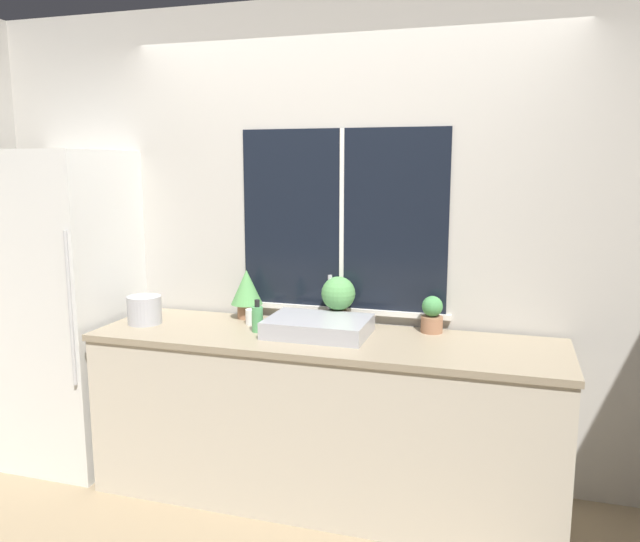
% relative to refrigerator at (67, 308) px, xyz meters
% --- Properties ---
extents(ground_plane, '(14.00, 14.00, 0.00)m').
position_rel_refrigerator_xyz_m(ground_plane, '(1.63, -0.36, -0.94)').
color(ground_plane, '#937F60').
extents(wall_back, '(8.00, 0.09, 2.70)m').
position_rel_refrigerator_xyz_m(wall_back, '(1.63, 0.37, 0.41)').
color(wall_back, '#BCB7AD').
rests_on(wall_back, ground_plane).
extents(wall_left, '(0.06, 7.00, 2.70)m').
position_rel_refrigerator_xyz_m(wall_left, '(-0.62, 1.14, 0.41)').
color(wall_left, '#BCB7AD').
rests_on(wall_left, ground_plane).
extents(counter, '(2.48, 0.68, 0.90)m').
position_rel_refrigerator_xyz_m(counter, '(1.63, -0.03, -0.49)').
color(counter, beige).
rests_on(counter, ground_plane).
extents(refrigerator, '(0.68, 0.70, 1.88)m').
position_rel_refrigerator_xyz_m(refrigerator, '(0.00, 0.00, 0.00)').
color(refrigerator, silver).
rests_on(refrigerator, ground_plane).
extents(sink, '(0.53, 0.44, 0.28)m').
position_rel_refrigerator_xyz_m(sink, '(1.59, 0.00, 0.01)').
color(sink, '#ADADB2').
rests_on(sink, counter).
extents(potted_plant_left, '(0.19, 0.19, 0.29)m').
position_rel_refrigerator_xyz_m(potted_plant_left, '(1.08, 0.23, 0.13)').
color(potted_plant_left, '#9E6B4C').
rests_on(potted_plant_left, counter).
extents(potted_plant_center, '(0.19, 0.19, 0.28)m').
position_rel_refrigerator_xyz_m(potted_plant_center, '(1.64, 0.23, 0.13)').
color(potted_plant_center, '#9E6B4C').
rests_on(potted_plant_center, counter).
extents(potted_plant_right, '(0.12, 0.12, 0.20)m').
position_rel_refrigerator_xyz_m(potted_plant_right, '(2.16, 0.23, 0.06)').
color(potted_plant_right, '#9E6B4C').
rests_on(potted_plant_right, counter).
extents(soap_bottle, '(0.06, 0.06, 0.18)m').
position_rel_refrigerator_xyz_m(soap_bottle, '(1.26, -0.04, 0.04)').
color(soap_bottle, '#519E5B').
rests_on(soap_bottle, counter).
extents(mug_black, '(0.08, 0.08, 0.08)m').
position_rel_refrigerator_xyz_m(mug_black, '(0.49, 0.13, 0.01)').
color(mug_black, black).
rests_on(mug_black, counter).
extents(mug_white, '(0.08, 0.08, 0.09)m').
position_rel_refrigerator_xyz_m(mug_white, '(1.17, 0.10, 0.01)').
color(mug_white, white).
rests_on(mug_white, counter).
extents(kettle, '(0.19, 0.19, 0.18)m').
position_rel_refrigerator_xyz_m(kettle, '(0.58, -0.06, 0.05)').
color(kettle, '#B2B2B7').
rests_on(kettle, counter).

